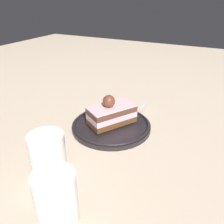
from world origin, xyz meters
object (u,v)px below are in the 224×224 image
(fork, at_px, (137,110))
(drink_glass_far, at_px, (57,202))
(cake_slice, at_px, (111,114))
(dessert_plate, at_px, (112,124))
(drink_glass_near, at_px, (48,153))

(fork, bearing_deg, drink_glass_far, -87.42)
(cake_slice, height_order, fork, cake_slice)
(fork, bearing_deg, dessert_plate, -112.85)
(drink_glass_near, bearing_deg, dessert_plate, 78.00)
(cake_slice, distance_m, drink_glass_far, 0.30)
(cake_slice, xyz_separation_m, fork, (0.04, 0.09, -0.03))
(fork, xyz_separation_m, drink_glass_far, (0.02, -0.39, 0.02))
(dessert_plate, height_order, fork, fork)
(fork, relative_size, drink_glass_near, 1.58)
(dessert_plate, relative_size, drink_glass_far, 2.21)
(fork, height_order, drink_glass_far, drink_glass_far)
(dessert_plate, distance_m, drink_glass_near, 0.21)
(dessert_plate, bearing_deg, drink_glass_near, -102.00)
(dessert_plate, relative_size, fork, 1.67)
(fork, distance_m, drink_glass_far, 0.39)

